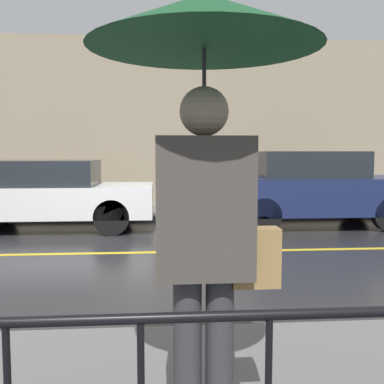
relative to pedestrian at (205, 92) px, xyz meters
name	(u,v)px	position (x,y,z in m)	size (l,w,h in m)	color
ground_plane	(102,253)	(-1.12, 4.93, -1.90)	(80.00, 80.00, 0.00)	#262628
sidewalk_far	(123,213)	(-1.12, 9.33, -1.84)	(28.00, 2.05, 0.11)	#60605E
lane_marking	(102,253)	(-1.12, 4.93, -1.89)	(25.20, 0.12, 0.01)	gold
building_storefront	(125,124)	(-1.12, 10.50, 0.48)	(28.00, 0.30, 4.76)	gray
pedestrian	(205,92)	(0.00, 0.00, 0.00)	(1.14, 1.14, 2.25)	#333338
car_white	(50,194)	(-2.46, 7.32, -1.15)	(4.18, 1.78, 1.44)	silver
car_navy	(312,188)	(3.14, 7.32, -1.07)	(4.21, 1.85, 1.63)	#19234C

